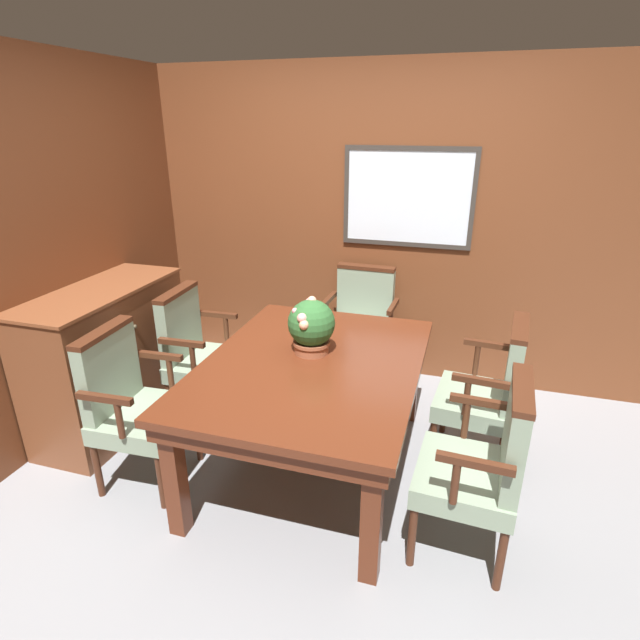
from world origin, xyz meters
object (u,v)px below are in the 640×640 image
chair_head_far (361,321)px  chair_right_near (483,462)px  dining_table (313,375)px  chair_right_far (489,388)px  chair_left_far (197,350)px  potted_plant (311,326)px  chair_left_near (132,401)px  sideboard_cabinet (110,358)px

chair_head_far → chair_right_near: size_ratio=1.00×
dining_table → chair_right_far: size_ratio=1.73×
chair_right_far → dining_table: bearing=-64.8°
chair_left_far → chair_head_far: size_ratio=1.00×
potted_plant → chair_right_far: bearing=13.3°
chair_right_far → chair_left_far: bearing=-84.0°
dining_table → chair_left_near: chair_left_near is taller
chair_head_far → chair_right_near: 1.84m
chair_left_far → potted_plant: size_ratio=2.77×
chair_head_far → potted_plant: potted_plant is taller
dining_table → sideboard_cabinet: bearing=176.8°
dining_table → chair_right_far: chair_right_far is taller
chair_right_far → chair_head_far: 1.29m
chair_right_near → potted_plant: potted_plant is taller
chair_right_near → dining_table: bearing=-108.1°
dining_table → chair_left_near: bearing=-158.3°
chair_left_far → chair_head_far: same height
chair_left_far → chair_head_far: (0.99, 0.86, 0.00)m
dining_table → sideboard_cabinet: size_ratio=1.36×
dining_table → chair_right_near: size_ratio=1.73×
dining_table → sideboard_cabinet: (-1.51, 0.09, -0.14)m
chair_right_far → chair_left_near: 2.12m
dining_table → chair_right_far: (1.01, 0.36, -0.12)m
chair_right_far → sideboard_cabinet: (-2.51, -0.28, -0.02)m
chair_head_far → chair_right_near: bearing=-56.9°
chair_left_near → dining_table: bearing=-71.2°
dining_table → chair_head_far: size_ratio=1.73×
dining_table → potted_plant: potted_plant is taller
chair_head_far → potted_plant: size_ratio=2.77×
potted_plant → chair_left_near: bearing=-151.6°
chair_right_far → chair_right_near: size_ratio=1.00×
chair_right_near → sideboard_cabinet: (-2.48, 0.46, -0.02)m
chair_right_far → chair_head_far: bearing=-125.2°
dining_table → chair_left_far: bearing=160.6°
potted_plant → sideboard_cabinet: 1.52m
chair_left_near → chair_head_far: (1.00, 1.59, 0.00)m
chair_left_far → dining_table: bearing=-111.8°
dining_table → chair_right_near: bearing=-21.4°
chair_right_far → potted_plant: size_ratio=2.77×
dining_table → chair_right_near: chair_right_near is taller
dining_table → chair_right_far: bearing=19.8°
chair_left_far → potted_plant: (0.92, -0.23, 0.38)m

